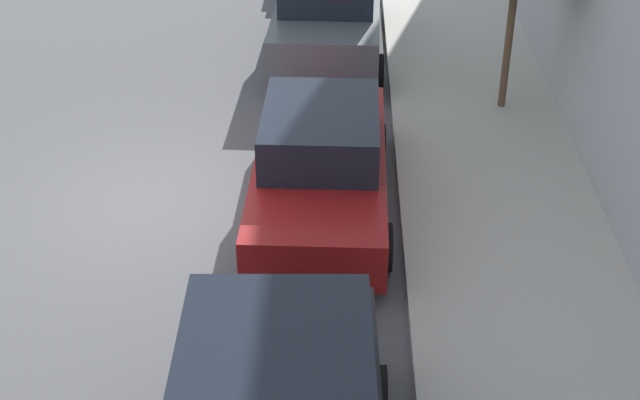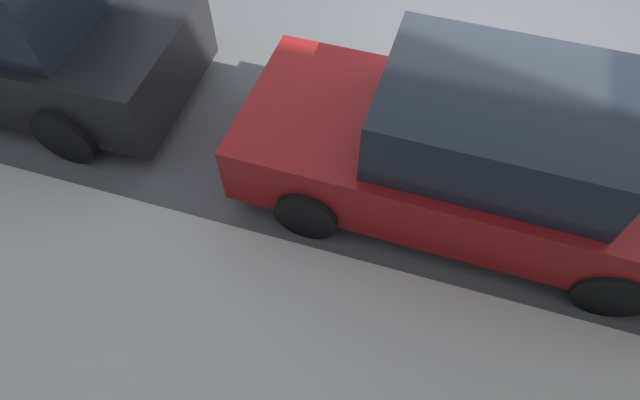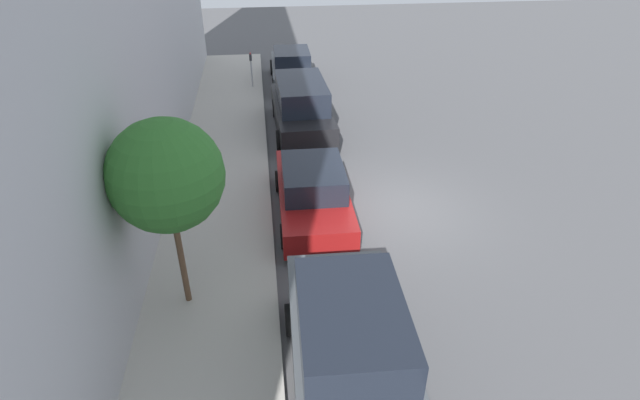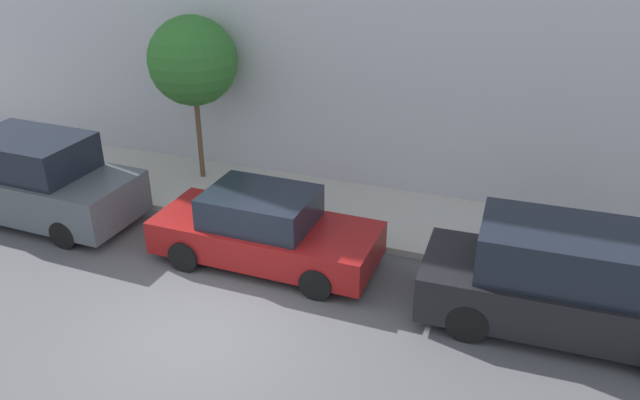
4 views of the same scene
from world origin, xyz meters
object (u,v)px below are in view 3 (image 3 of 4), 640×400
Objects in this scene: parked_sedan_nearest at (292,68)px; parked_sedan_third at (313,192)px; parked_minivan_second at (302,108)px; parking_meter_near at (251,66)px; street_tree at (166,176)px; parked_suv_fourth at (351,351)px.

parked_sedan_nearest is 1.00× the size of parked_sedan_third.
parked_minivan_second is 5.73m from parked_sedan_third.
street_tree is (1.44, 13.75, 2.08)m from parking_meter_near.
parked_suv_fourth is (0.19, 11.42, 0.01)m from parked_minivan_second.
parked_sedan_third is at bearing -89.78° from parked_suv_fourth.
parking_meter_near is (1.85, 0.73, 0.35)m from parked_sedan_nearest.
parking_meter_near is at bearing -95.98° from street_tree.
parked_minivan_second is at bearing -92.12° from parked_sedan_third.
parking_meter_near is 0.37× the size of street_tree.
parked_suv_fourth reaches higher than parked_minivan_second.
street_tree is at bearing 77.21° from parked_sedan_nearest.
parked_suv_fourth reaches higher than parked_sedan_nearest.
parked_minivan_second is at bearing -109.97° from street_tree.
street_tree reaches higher than parked_sedan_nearest.
parked_sedan_nearest is 17.00m from parked_suv_fourth.
parked_sedan_nearest is 1.11× the size of street_tree.
parked_suv_fourth is 3.22× the size of parking_meter_near.
parking_meter_near is at bearing 21.60° from parked_sedan_nearest.
parked_suv_fourth is at bearing 95.63° from parking_meter_near.
parked_sedan_nearest is at bearing -158.40° from parking_meter_near.
street_tree reaches higher than parked_sedan_third.
street_tree is (3.02, 3.18, 2.43)m from parked_sedan_third.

